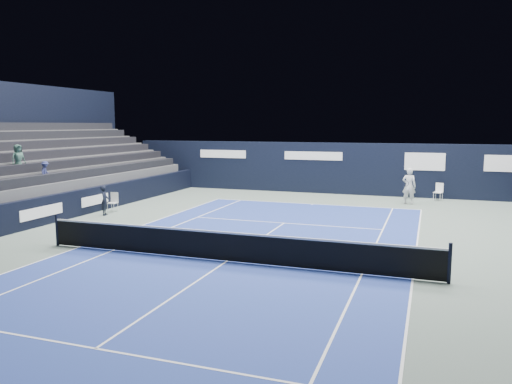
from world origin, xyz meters
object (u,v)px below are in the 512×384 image
at_px(line_judge_chair, 113,201).
at_px(tennis_net, 226,246).
at_px(folding_chair_back_a, 409,189).
at_px(folding_chair_back_b, 439,190).
at_px(tennis_player, 409,186).

distance_m(line_judge_chair, tennis_net, 10.80).
distance_m(folding_chair_back_a, tennis_net, 16.47).
bearing_deg(line_judge_chair, folding_chair_back_b, 29.79).
height_order(folding_chair_back_a, tennis_net, tennis_net).
bearing_deg(folding_chair_back_b, tennis_net, -91.55).
xyz_separation_m(line_judge_chair, tennis_net, (8.64, -6.47, -0.02)).
bearing_deg(folding_chair_back_b, folding_chair_back_a, -167.85).
height_order(folding_chair_back_b, line_judge_chair, folding_chair_back_b).
xyz_separation_m(folding_chair_back_a, tennis_net, (-4.70, -15.79, -0.03)).
bearing_deg(tennis_player, folding_chair_back_a, 92.60).
relative_size(line_judge_chair, tennis_net, 0.07).
distance_m(folding_chair_back_b, tennis_player, 2.48).
bearing_deg(line_judge_chair, tennis_net, -38.29).
bearing_deg(folding_chair_back_a, line_judge_chair, -149.34).
xyz_separation_m(folding_chair_back_b, tennis_net, (-6.32, -15.55, -0.04)).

